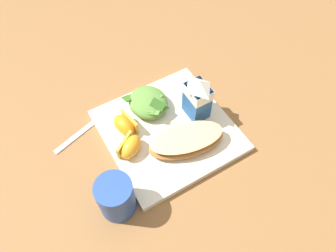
{
  "coord_description": "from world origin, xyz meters",
  "views": [
    {
      "loc": [
        0.35,
        -0.21,
        0.63
      ],
      "look_at": [
        0.0,
        0.0,
        0.03
      ],
      "focal_mm": 34.15,
      "sensor_mm": 36.0,
      "label": 1
    }
  ],
  "objects_px": {
    "orange_wedge_front": "(125,125)",
    "drinking_blue_cup": "(116,197)",
    "metal_fork": "(93,123)",
    "cheesy_pizza_bread": "(186,140)",
    "milk_carton": "(197,97)",
    "white_plate": "(168,130)",
    "orange_wedge_middle": "(130,147)",
    "green_salad_pile": "(148,102)"
  },
  "relations": [
    {
      "from": "orange_wedge_middle",
      "to": "green_salad_pile",
      "type": "bearing_deg",
      "value": 133.17
    },
    {
      "from": "orange_wedge_front",
      "to": "white_plate",
      "type": "bearing_deg",
      "value": 61.26
    },
    {
      "from": "milk_carton",
      "to": "drinking_blue_cup",
      "type": "height_order",
      "value": "milk_carton"
    },
    {
      "from": "white_plate",
      "to": "orange_wedge_front",
      "type": "relative_size",
      "value": 4.28
    },
    {
      "from": "white_plate",
      "to": "metal_fork",
      "type": "bearing_deg",
      "value": -128.63
    },
    {
      "from": "milk_carton",
      "to": "drinking_blue_cup",
      "type": "xyz_separation_m",
      "value": [
        0.11,
        -0.26,
        -0.03
      ]
    },
    {
      "from": "cheesy_pizza_bread",
      "to": "orange_wedge_front",
      "type": "distance_m",
      "value": 0.14
    },
    {
      "from": "milk_carton",
      "to": "orange_wedge_middle",
      "type": "distance_m",
      "value": 0.19
    },
    {
      "from": "white_plate",
      "to": "orange_wedge_front",
      "type": "xyz_separation_m",
      "value": [
        -0.05,
        -0.09,
        0.03
      ]
    },
    {
      "from": "green_salad_pile",
      "to": "orange_wedge_front",
      "type": "height_order",
      "value": "green_salad_pile"
    },
    {
      "from": "cheesy_pizza_bread",
      "to": "orange_wedge_middle",
      "type": "relative_size",
      "value": 2.63
    },
    {
      "from": "milk_carton",
      "to": "cheesy_pizza_bread",
      "type": "bearing_deg",
      "value": -46.68
    },
    {
      "from": "white_plate",
      "to": "cheesy_pizza_bread",
      "type": "distance_m",
      "value": 0.06
    },
    {
      "from": "metal_fork",
      "to": "cheesy_pizza_bread",
      "type": "bearing_deg",
      "value": 41.9
    },
    {
      "from": "white_plate",
      "to": "milk_carton",
      "type": "xyz_separation_m",
      "value": [
        -0.01,
        0.08,
        0.07
      ]
    },
    {
      "from": "orange_wedge_middle",
      "to": "cheesy_pizza_bread",
      "type": "bearing_deg",
      "value": 66.96
    },
    {
      "from": "white_plate",
      "to": "green_salad_pile",
      "type": "bearing_deg",
      "value": -172.84
    },
    {
      "from": "white_plate",
      "to": "metal_fork",
      "type": "xyz_separation_m",
      "value": [
        -0.11,
        -0.14,
        -0.01
      ]
    },
    {
      "from": "cheesy_pizza_bread",
      "to": "green_salad_pile",
      "type": "xyz_separation_m",
      "value": [
        -0.13,
        -0.02,
        0.0
      ]
    },
    {
      "from": "orange_wedge_front",
      "to": "metal_fork",
      "type": "bearing_deg",
      "value": -139.79
    },
    {
      "from": "orange_wedge_middle",
      "to": "milk_carton",
      "type": "bearing_deg",
      "value": 95.06
    },
    {
      "from": "orange_wedge_middle",
      "to": "metal_fork",
      "type": "relative_size",
      "value": 0.38
    },
    {
      "from": "cheesy_pizza_bread",
      "to": "milk_carton",
      "type": "distance_m",
      "value": 0.1
    },
    {
      "from": "milk_carton",
      "to": "drinking_blue_cup",
      "type": "distance_m",
      "value": 0.28
    },
    {
      "from": "cheesy_pizza_bread",
      "to": "orange_wedge_front",
      "type": "height_order",
      "value": "orange_wedge_front"
    },
    {
      "from": "cheesy_pizza_bread",
      "to": "orange_wedge_middle",
      "type": "xyz_separation_m",
      "value": [
        -0.05,
        -0.11,
        0.0
      ]
    },
    {
      "from": "milk_carton",
      "to": "metal_fork",
      "type": "bearing_deg",
      "value": -115.82
    },
    {
      "from": "green_salad_pile",
      "to": "orange_wedge_middle",
      "type": "height_order",
      "value": "green_salad_pile"
    },
    {
      "from": "green_salad_pile",
      "to": "metal_fork",
      "type": "height_order",
      "value": "green_salad_pile"
    },
    {
      "from": "metal_fork",
      "to": "orange_wedge_front",
      "type": "bearing_deg",
      "value": 40.21
    },
    {
      "from": "metal_fork",
      "to": "drinking_blue_cup",
      "type": "distance_m",
      "value": 0.22
    },
    {
      "from": "orange_wedge_front",
      "to": "cheesy_pizza_bread",
      "type": "bearing_deg",
      "value": 42.91
    },
    {
      "from": "cheesy_pizza_bread",
      "to": "green_salad_pile",
      "type": "distance_m",
      "value": 0.13
    },
    {
      "from": "cheesy_pizza_bread",
      "to": "milk_carton",
      "type": "height_order",
      "value": "milk_carton"
    },
    {
      "from": "green_salad_pile",
      "to": "orange_wedge_middle",
      "type": "bearing_deg",
      "value": -46.83
    },
    {
      "from": "milk_carton",
      "to": "orange_wedge_middle",
      "type": "height_order",
      "value": "milk_carton"
    },
    {
      "from": "cheesy_pizza_bread",
      "to": "milk_carton",
      "type": "xyz_separation_m",
      "value": [
        -0.06,
        0.07,
        0.04
      ]
    },
    {
      "from": "cheesy_pizza_bread",
      "to": "milk_carton",
      "type": "relative_size",
      "value": 1.67
    },
    {
      "from": "orange_wedge_front",
      "to": "drinking_blue_cup",
      "type": "distance_m",
      "value": 0.18
    },
    {
      "from": "orange_wedge_front",
      "to": "green_salad_pile",
      "type": "bearing_deg",
      "value": 110.58
    },
    {
      "from": "cheesy_pizza_bread",
      "to": "milk_carton",
      "type": "bearing_deg",
      "value": 133.32
    },
    {
      "from": "milk_carton",
      "to": "drinking_blue_cup",
      "type": "bearing_deg",
      "value": -67.01
    }
  ]
}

